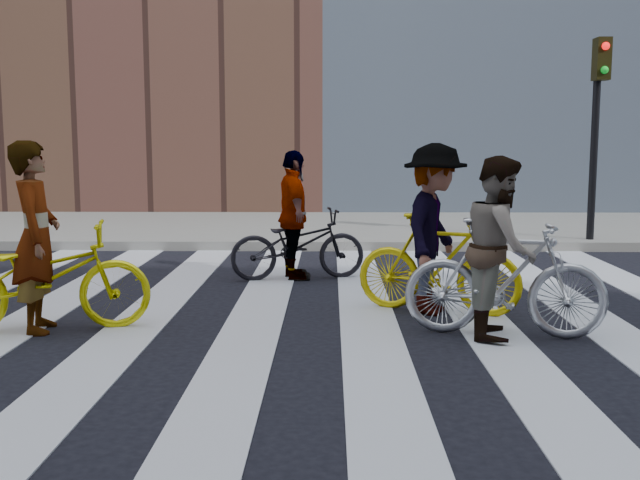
{
  "coord_description": "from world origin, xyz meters",
  "views": [
    {
      "loc": [
        0.18,
        -6.71,
        1.73
      ],
      "look_at": [
        0.08,
        0.3,
        0.8
      ],
      "focal_mm": 42.0,
      "sensor_mm": 36.0,
      "label": 1
    }
  ],
  "objects_px": {
    "bike_yellow_left": "(43,277)",
    "rider_mid": "(500,247)",
    "rider_rear": "(294,215)",
    "rider_left": "(36,237)",
    "bike_dark_rear": "(298,244)",
    "bike_silver_mid": "(505,278)",
    "bike_yellow_right": "(438,264)",
    "traffic_signal": "(598,106)",
    "rider_right": "(434,229)"
  },
  "relations": [
    {
      "from": "bike_yellow_left",
      "to": "rider_mid",
      "type": "xyz_separation_m",
      "value": [
        4.11,
        -0.13,
        0.3
      ]
    },
    {
      "from": "rider_rear",
      "to": "rider_left",
      "type": "bearing_deg",
      "value": 127.2
    },
    {
      "from": "bike_dark_rear",
      "to": "rider_rear",
      "type": "distance_m",
      "value": 0.37
    },
    {
      "from": "bike_silver_mid",
      "to": "bike_yellow_right",
      "type": "relative_size",
      "value": 1.05
    },
    {
      "from": "bike_silver_mid",
      "to": "rider_mid",
      "type": "bearing_deg",
      "value": 101.41
    },
    {
      "from": "bike_dark_rear",
      "to": "rider_left",
      "type": "xyz_separation_m",
      "value": [
        -2.26,
        -2.62,
        0.42
      ]
    },
    {
      "from": "rider_rear",
      "to": "bike_silver_mid",
      "type": "bearing_deg",
      "value": -156.65
    },
    {
      "from": "bike_yellow_right",
      "to": "bike_dark_rear",
      "type": "xyz_separation_m",
      "value": [
        -1.5,
        1.84,
        -0.06
      ]
    },
    {
      "from": "rider_mid",
      "to": "rider_rear",
      "type": "bearing_deg",
      "value": 46.81
    },
    {
      "from": "bike_dark_rear",
      "to": "bike_silver_mid",
      "type": "bearing_deg",
      "value": -157.33
    },
    {
      "from": "traffic_signal",
      "to": "bike_yellow_right",
      "type": "relative_size",
      "value": 1.98
    },
    {
      "from": "traffic_signal",
      "to": "rider_left",
      "type": "height_order",
      "value": "traffic_signal"
    },
    {
      "from": "bike_yellow_right",
      "to": "rider_left",
      "type": "distance_m",
      "value": 3.85
    },
    {
      "from": "traffic_signal",
      "to": "rider_right",
      "type": "height_order",
      "value": "traffic_signal"
    },
    {
      "from": "bike_yellow_left",
      "to": "rider_rear",
      "type": "height_order",
      "value": "rider_rear"
    },
    {
      "from": "bike_silver_mid",
      "to": "bike_yellow_right",
      "type": "distance_m",
      "value": 1.02
    },
    {
      "from": "traffic_signal",
      "to": "bike_dark_rear",
      "type": "relative_size",
      "value": 1.96
    },
    {
      "from": "bike_dark_rear",
      "to": "rider_rear",
      "type": "relative_size",
      "value": 1.05
    },
    {
      "from": "rider_right",
      "to": "rider_rear",
      "type": "relative_size",
      "value": 1.06
    },
    {
      "from": "bike_dark_rear",
      "to": "rider_right",
      "type": "distance_m",
      "value": 2.38
    },
    {
      "from": "rider_mid",
      "to": "bike_yellow_left",
      "type": "bearing_deg",
      "value": 99.6
    },
    {
      "from": "traffic_signal",
      "to": "bike_yellow_right",
      "type": "xyz_separation_m",
      "value": [
        -3.13,
        -4.58,
        -1.78
      ]
    },
    {
      "from": "bike_yellow_right",
      "to": "rider_rear",
      "type": "xyz_separation_m",
      "value": [
        -1.55,
        1.84,
        0.31
      ]
    },
    {
      "from": "bike_yellow_right",
      "to": "rider_left",
      "type": "xyz_separation_m",
      "value": [
        -3.76,
        -0.78,
        0.36
      ]
    },
    {
      "from": "traffic_signal",
      "to": "rider_mid",
      "type": "distance_m",
      "value": 6.3
    },
    {
      "from": "bike_yellow_left",
      "to": "rider_mid",
      "type": "bearing_deg",
      "value": -104.44
    },
    {
      "from": "bike_yellow_right",
      "to": "rider_right",
      "type": "distance_m",
      "value": 0.36
    },
    {
      "from": "traffic_signal",
      "to": "bike_dark_rear",
      "type": "distance_m",
      "value": 5.68
    },
    {
      "from": "bike_silver_mid",
      "to": "bike_dark_rear",
      "type": "distance_m",
      "value": 3.38
    },
    {
      "from": "bike_yellow_left",
      "to": "bike_silver_mid",
      "type": "height_order",
      "value": "bike_silver_mid"
    },
    {
      "from": "bike_yellow_left",
      "to": "bike_yellow_right",
      "type": "height_order",
      "value": "bike_yellow_right"
    },
    {
      "from": "bike_yellow_left",
      "to": "bike_yellow_right",
      "type": "bearing_deg",
      "value": -90.72
    },
    {
      "from": "rider_rear",
      "to": "bike_dark_rear",
      "type": "bearing_deg",
      "value": -102.73
    },
    {
      "from": "bike_yellow_right",
      "to": "rider_right",
      "type": "bearing_deg",
      "value": 111.54
    },
    {
      "from": "traffic_signal",
      "to": "bike_yellow_right",
      "type": "distance_m",
      "value": 5.82
    },
    {
      "from": "rider_mid",
      "to": "traffic_signal",
      "type": "bearing_deg",
      "value": -14.96
    },
    {
      "from": "bike_dark_rear",
      "to": "rider_rear",
      "type": "height_order",
      "value": "rider_rear"
    },
    {
      "from": "bike_dark_rear",
      "to": "rider_left",
      "type": "distance_m",
      "value": 3.49
    },
    {
      "from": "rider_rear",
      "to": "bike_yellow_left",
      "type": "bearing_deg",
      "value": 127.85
    },
    {
      "from": "bike_yellow_left",
      "to": "rider_rear",
      "type": "xyz_separation_m",
      "value": [
        2.16,
        2.62,
        0.31
      ]
    },
    {
      "from": "rider_right",
      "to": "bike_yellow_left",
      "type": "bearing_deg",
      "value": 123.6
    },
    {
      "from": "traffic_signal",
      "to": "bike_yellow_left",
      "type": "relative_size",
      "value": 1.75
    },
    {
      "from": "bike_yellow_right",
      "to": "rider_rear",
      "type": "bearing_deg",
      "value": 61.6
    },
    {
      "from": "bike_yellow_right",
      "to": "bike_dark_rear",
      "type": "height_order",
      "value": "bike_yellow_right"
    },
    {
      "from": "traffic_signal",
      "to": "bike_dark_rear",
      "type": "bearing_deg",
      "value": -149.42
    },
    {
      "from": "bike_yellow_right",
      "to": "bike_dark_rear",
      "type": "relative_size",
      "value": 0.99
    },
    {
      "from": "bike_dark_rear",
      "to": "rider_right",
      "type": "bearing_deg",
      "value": -154.54
    },
    {
      "from": "bike_silver_mid",
      "to": "rider_left",
      "type": "relative_size",
      "value": 1.01
    },
    {
      "from": "traffic_signal",
      "to": "bike_silver_mid",
      "type": "distance_m",
      "value": 6.35
    },
    {
      "from": "rider_rear",
      "to": "rider_mid",
      "type": "bearing_deg",
      "value": -157.33
    }
  ]
}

